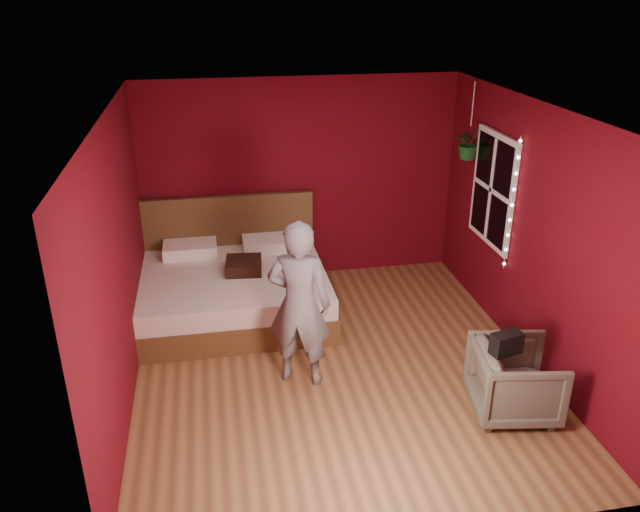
# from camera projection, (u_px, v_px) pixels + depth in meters

# --- Properties ---
(floor) EXTENTS (4.50, 4.50, 0.00)m
(floor) POSITION_uv_depth(u_px,v_px,m) (335.00, 365.00, 6.43)
(floor) COLOR olive
(floor) RESTS_ON ground
(room_walls) EXTENTS (4.04, 4.54, 2.62)m
(room_walls) POSITION_uv_depth(u_px,v_px,m) (337.00, 212.00, 5.75)
(room_walls) COLOR #5B0916
(room_walls) RESTS_ON ground
(window) EXTENTS (0.05, 0.97, 1.27)m
(window) POSITION_uv_depth(u_px,v_px,m) (493.00, 189.00, 6.96)
(window) COLOR white
(window) RESTS_ON room_walls
(fairy_lights) EXTENTS (0.04, 0.04, 1.45)m
(fairy_lights) POSITION_uv_depth(u_px,v_px,m) (512.00, 205.00, 6.48)
(fairy_lights) COLOR silver
(fairy_lights) RESTS_ON room_walls
(bed) EXTENTS (2.16, 1.83, 1.19)m
(bed) POSITION_uv_depth(u_px,v_px,m) (234.00, 287.00, 7.40)
(bed) COLOR brown
(bed) RESTS_ON ground
(person) EXTENTS (0.72, 0.60, 1.68)m
(person) POSITION_uv_depth(u_px,v_px,m) (299.00, 304.00, 5.88)
(person) COLOR slate
(person) RESTS_ON ground
(armchair) EXTENTS (0.85, 0.83, 0.68)m
(armchair) POSITION_uv_depth(u_px,v_px,m) (515.00, 380.00, 5.62)
(armchair) COLOR #686252
(armchair) RESTS_ON ground
(handbag) EXTENTS (0.30, 0.19, 0.19)m
(handbag) POSITION_uv_depth(u_px,v_px,m) (506.00, 343.00, 5.38)
(handbag) COLOR black
(handbag) RESTS_ON armchair
(throw_pillow) EXTENTS (0.45, 0.45, 0.14)m
(throw_pillow) POSITION_uv_depth(u_px,v_px,m) (244.00, 266.00, 7.22)
(throw_pillow) COLOR black
(throw_pillow) RESTS_ON bed
(hanging_plant) EXTENTS (0.35, 0.30, 0.89)m
(hanging_plant) POSITION_uv_depth(u_px,v_px,m) (469.00, 143.00, 7.28)
(hanging_plant) COLOR silver
(hanging_plant) RESTS_ON room_walls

